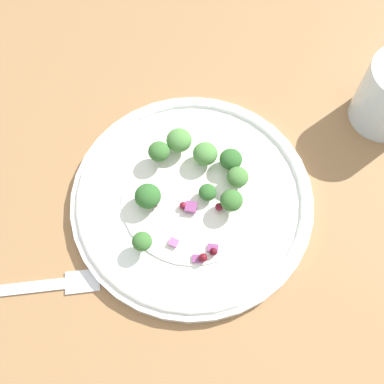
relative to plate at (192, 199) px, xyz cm
name	(u,v)px	position (x,y,z in cm)	size (l,w,h in cm)	color
ground_plane	(176,224)	(-1.97, 2.14, -1.86)	(180.00, 180.00, 2.00)	olive
plate	(192,199)	(0.00, 0.00, 0.00)	(27.07, 27.07, 1.70)	white
dressing_pool	(192,197)	(0.00, 0.00, 0.44)	(15.70, 15.70, 0.20)	white
broccoli_floret_0	(231,199)	(-1.78, -3.91, 2.41)	(2.45, 2.45, 2.48)	#9EC684
broccoli_floret_1	(205,154)	(4.25, -2.25, 2.07)	(2.77, 2.77, 2.81)	#8EB77A
broccoli_floret_2	(238,177)	(0.82, -5.21, 2.01)	(2.40, 2.40, 2.43)	#9EC684
broccoli_floret_3	(148,196)	(0.20, 4.78, 2.09)	(2.85, 2.85, 2.88)	#8EB77A
broccoli_floret_4	(231,160)	(3.12, -4.94, 1.99)	(2.55, 2.55, 2.58)	#8EB77A
broccoli_floret_5	(179,140)	(6.39, 0.37, 2.24)	(2.89, 2.89, 2.92)	#8EB77A
broccoli_floret_6	(159,152)	(5.23, 2.82, 2.44)	(2.42, 2.42, 2.45)	#9EC684
broccoli_floret_7	(208,192)	(-0.22, -1.68, 1.56)	(1.95, 1.95, 1.98)	#ADD18E
broccoli_floret_8	(142,242)	(-4.78, 6.05, 2.16)	(2.09, 2.09, 2.12)	#ADD18E
cranberry_0	(203,258)	(-7.25, 0.10, 1.15)	(0.93, 0.93, 0.93)	maroon
cranberry_1	(154,205)	(-0.46, 4.23, 1.13)	(0.70, 0.70, 0.70)	#4C0A14
cranberry_2	(183,206)	(-1.05, 1.15, 0.99)	(0.83, 0.83, 0.83)	maroon
cranberry_3	(213,252)	(-6.79, -1.08, 1.12)	(0.83, 0.83, 0.83)	#4C0A14
cranberry_4	(219,206)	(-1.89, -2.64, 1.22)	(0.87, 0.87, 0.87)	maroon
onion_bit_0	(213,249)	(-6.31, -1.13, 0.62)	(0.90, 1.11, 0.52)	#843D75
onion_bit_1	(238,183)	(0.82, -5.40, 0.56)	(0.90, 1.09, 0.41)	#A35B93
onion_bit_2	(191,207)	(-1.40, 0.36, 1.06)	(1.20, 1.25, 0.47)	#843D75
onion_bit_3	(197,259)	(-7.13, 0.67, 0.67)	(1.11, 0.83, 0.40)	#843D75
onion_bit_4	(174,242)	(-4.99, 2.85, 0.88)	(0.87, 0.96, 0.32)	#A35B93
fork	(22,288)	(-6.72, 19.23, -0.61)	(2.84, 18.67, 0.50)	silver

